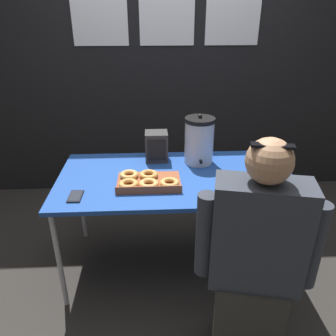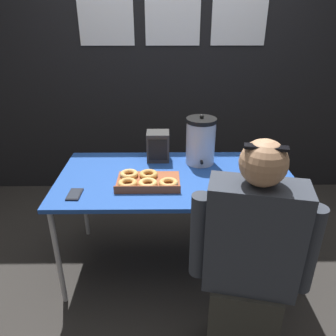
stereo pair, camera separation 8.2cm
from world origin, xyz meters
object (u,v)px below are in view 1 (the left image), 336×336
Objects in this scene: coffee_urn at (199,140)px; space_heater at (156,146)px; donut_box at (147,181)px; person_seated at (254,265)px; cell_phone at (75,196)px.

space_heater is (-0.30, 0.05, -0.06)m from coffee_urn.
person_seated is at bearing -49.16° from donut_box.
donut_box is at bearing 19.55° from cell_phone.
cell_phone is at bearing -161.71° from donut_box.
space_heater is 0.17× the size of person_seated.
donut_box is 0.83m from person_seated.
cell_phone is 0.72m from space_heater.
space_heater is (0.49, 0.52, 0.10)m from cell_phone.
donut_box is 0.39m from space_heater.
space_heater is (0.07, 0.38, 0.09)m from donut_box.
cell_phone is 0.64× the size of space_heater.
person_seated is (0.46, -0.99, -0.24)m from space_heater.
coffee_urn is 0.28× the size of person_seated.
cell_phone is (-0.42, -0.14, -0.02)m from donut_box.
cell_phone is 0.11× the size of person_seated.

